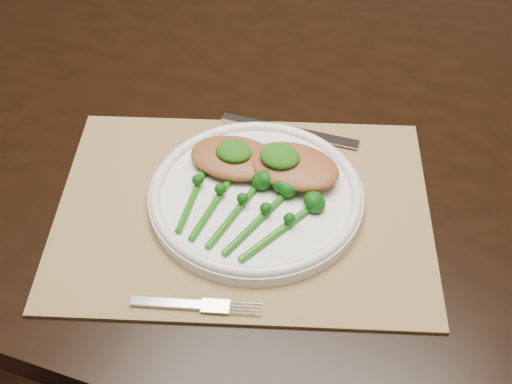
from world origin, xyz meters
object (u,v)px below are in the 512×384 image
at_px(dining_table, 275,283).
at_px(placemat, 243,210).
at_px(broccolini_bundle, 235,213).
at_px(chicken_fillet_left, 234,158).
at_px(dinner_plate, 256,195).

bearing_deg(dining_table, placemat, -86.46).
bearing_deg(dining_table, broccolini_bundle, -87.12).
height_order(dining_table, chicken_fillet_left, chicken_fillet_left).
distance_m(placemat, dinner_plate, 0.02).
xyz_separation_m(placemat, chicken_fillet_left, (-0.03, 0.05, 0.03)).
bearing_deg(broccolini_bundle, chicken_fillet_left, 121.49).
relative_size(placemat, chicken_fillet_left, 4.00).
bearing_deg(placemat, chicken_fillet_left, 103.39).
xyz_separation_m(dining_table, dinner_plate, (0.03, -0.16, 0.39)).
height_order(chicken_fillet_left, broccolini_bundle, same).
relative_size(dining_table, placemat, 3.57).
bearing_deg(placemat, dinner_plate, 40.15).
bearing_deg(chicken_fillet_left, placemat, -63.02).
xyz_separation_m(placemat, broccolini_bundle, (0.00, -0.03, 0.02)).
bearing_deg(chicken_fillet_left, broccolini_bundle, -72.14).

